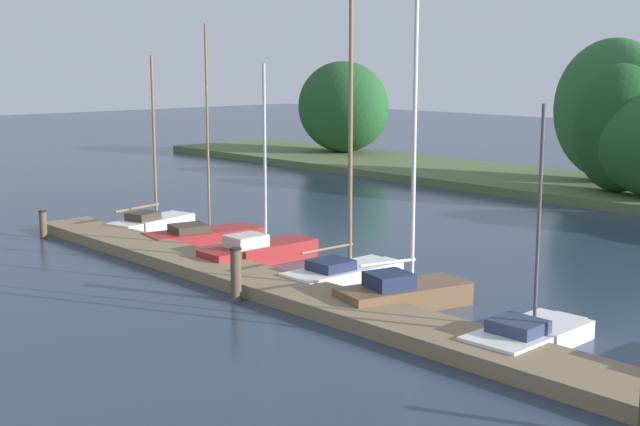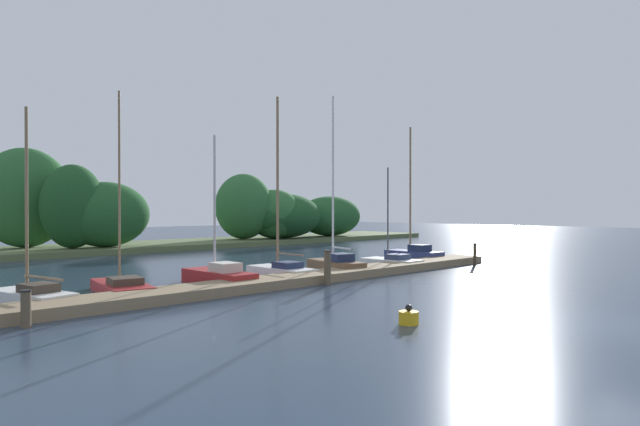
{
  "view_description": "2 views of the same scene",
  "coord_description": "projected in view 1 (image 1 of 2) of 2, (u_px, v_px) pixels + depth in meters",
  "views": [
    {
      "loc": [
        16.77,
        -1.69,
        5.94
      ],
      "look_at": [
        0.81,
        12.82,
        2.17
      ],
      "focal_mm": 48.65,
      "sensor_mm": 36.0,
      "label": 1
    },
    {
      "loc": [
        -15.3,
        -3.95,
        2.97
      ],
      "look_at": [
        2.85,
        14.56,
        2.78
      ],
      "focal_mm": 30.49,
      "sensor_mm": 36.0,
      "label": 2
    }
  ],
  "objects": [
    {
      "name": "mooring_piling_0",
      "position": [
        43.0,
        224.0,
        29.55
      ],
      "size": [
        0.28,
        0.28,
        0.95
      ],
      "color": "brown",
      "rests_on": "ground"
    },
    {
      "name": "sailboat_1",
      "position": [
        205.0,
        233.0,
        29.07
      ],
      "size": [
        2.03,
        4.16,
        7.17
      ],
      "rotation": [
        0.0,
        0.0,
        1.39
      ],
      "color": "maroon",
      "rests_on": "ground"
    },
    {
      "name": "sailboat_3",
      "position": [
        345.0,
        267.0,
        23.68
      ],
      "size": [
        1.35,
        3.75,
        7.94
      ],
      "rotation": [
        0.0,
        0.0,
        1.55
      ],
      "color": "white",
      "rests_on": "ground"
    },
    {
      "name": "dock_pier",
      "position": [
        279.0,
        288.0,
        22.38
      ],
      "size": [
        24.31,
        1.8,
        0.35
      ],
      "color": "#847051",
      "rests_on": "ground"
    },
    {
      "name": "mooring_piling_1",
      "position": [
        236.0,
        274.0,
        21.71
      ],
      "size": [
        0.31,
        0.31,
        1.36
      ],
      "color": "brown",
      "rests_on": "ground"
    },
    {
      "name": "sailboat_5",
      "position": [
        530.0,
        334.0,
        18.27
      ],
      "size": [
        1.47,
        3.35,
        5.11
      ],
      "rotation": [
        0.0,
        0.0,
        1.6
      ],
      "color": "white",
      "rests_on": "ground"
    },
    {
      "name": "sailboat_4",
      "position": [
        406.0,
        290.0,
        21.2
      ],
      "size": [
        2.04,
        3.67,
        8.28
      ],
      "rotation": [
        0.0,
        0.0,
        1.32
      ],
      "color": "brown",
      "rests_on": "ground"
    },
    {
      "name": "sailboat_2",
      "position": [
        261.0,
        250.0,
        26.04
      ],
      "size": [
        1.2,
        3.99,
        5.9
      ],
      "rotation": [
        0.0,
        0.0,
        1.56
      ],
      "color": "maroon",
      "rests_on": "ground"
    },
    {
      "name": "sailboat_0",
      "position": [
        153.0,
        220.0,
        31.15
      ],
      "size": [
        1.85,
        3.62,
        6.18
      ],
      "rotation": [
        0.0,
        0.0,
        1.79
      ],
      "color": "white",
      "rests_on": "ground"
    }
  ]
}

